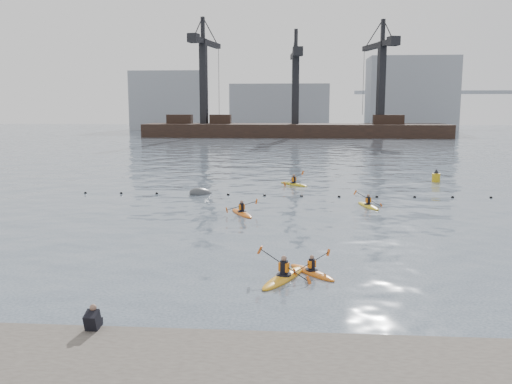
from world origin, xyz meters
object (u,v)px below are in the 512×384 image
kayaker_1 (284,277)px  kayaker_2 (242,213)px  mooring_buoy (201,194)px  kayaker_3 (368,205)px  kayaker_5 (294,184)px  kayaker_0 (312,271)px  nav_buoy (436,177)px

kayaker_1 → kayaker_2: (-3.19, 13.75, -0.01)m
kayaker_2 → mooring_buoy: (-4.24, 8.17, -0.10)m
kayaker_3 → kayaker_5: (-5.47, 10.66, 0.01)m
mooring_buoy → kayaker_1: bearing=-71.3°
kayaker_1 → mooring_buoy: (-7.43, 21.91, -0.11)m
kayaker_0 → mooring_buoy: size_ratio=1.26×
kayaker_2 → nav_buoy: (17.08, 17.26, 0.32)m
kayaker_0 → kayaker_1: bearing=178.5°
nav_buoy → kayaker_2: bearing=-134.7°
kayaker_2 → kayaker_0: bearing=-97.9°
kayaker_0 → kayaker_2: (-4.38, 12.86, 0.01)m
kayaker_2 → kayaker_5: kayaker_5 is taller
kayaker_0 → kayaker_1: size_ratio=0.75×
kayaker_1 → kayaker_3: bearing=97.2°
kayaker_3 → kayaker_0: bearing=-122.8°
kayaker_2 → kayaker_1: bearing=-103.6°
kayaker_1 → kayaker_3: (5.68, 17.19, -0.01)m
kayaker_0 → kayaker_3: kayaker_3 is taller
kayaker_1 → kayaker_0: bearing=62.0°
kayaker_2 → mooring_buoy: bearing=90.8°
mooring_buoy → nav_buoy: (21.32, 9.09, 0.42)m
kayaker_5 → kayaker_0: bearing=-130.7°
kayaker_0 → kayaker_2: size_ratio=0.81×
kayaker_2 → kayaker_3: (8.87, 3.45, -0.00)m
kayaker_2 → nav_buoy: bearing=18.7°
kayaker_3 → mooring_buoy: bearing=142.8°
kayaker_0 → nav_buoy: size_ratio=1.92×
kayaker_1 → kayaker_3: 18.11m
kayaker_0 → kayaker_2: 13.59m
kayaker_1 → nav_buoy: 33.97m
nav_buoy → kayaker_5: bearing=-167.0°
kayaker_0 → kayaker_3: 16.92m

